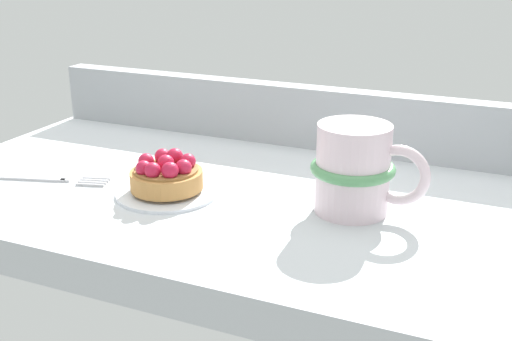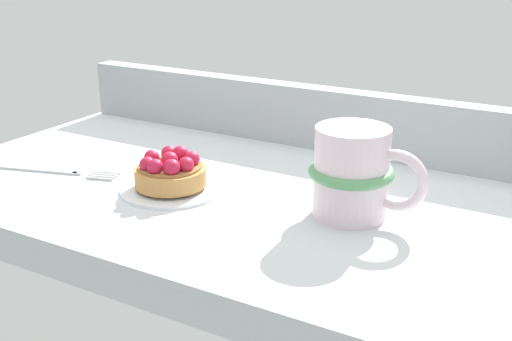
# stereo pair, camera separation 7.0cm
# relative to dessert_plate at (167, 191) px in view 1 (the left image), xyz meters

# --- Properties ---
(ground_plane) EXTENTS (0.80, 0.42, 0.04)m
(ground_plane) POSITION_rel_dessert_plate_xyz_m (0.08, 0.04, -0.02)
(ground_plane) COLOR silver
(window_rail_back) EXTENTS (0.78, 0.03, 0.08)m
(window_rail_back) POSITION_rel_dessert_plate_xyz_m (0.08, 0.24, 0.04)
(window_rail_back) COLOR #9EA3A8
(window_rail_back) RESTS_ON ground_plane
(dessert_plate) EXTENTS (0.12, 0.12, 0.01)m
(dessert_plate) POSITION_rel_dessert_plate_xyz_m (0.00, 0.00, 0.00)
(dessert_plate) COLOR silver
(dessert_plate) RESTS_ON ground_plane
(raspberry_tart) EXTENTS (0.08, 0.08, 0.04)m
(raspberry_tart) POSITION_rel_dessert_plate_xyz_m (0.00, -0.00, 0.02)
(raspberry_tart) COLOR #B77F42
(raspberry_tart) RESTS_ON dessert_plate
(coffee_mug) EXTENTS (0.13, 0.09, 0.10)m
(coffee_mug) POSITION_rel_dessert_plate_xyz_m (0.21, 0.04, 0.04)
(coffee_mug) COLOR silver
(coffee_mug) RESTS_ON ground_plane
(dessert_fork) EXTENTS (0.17, 0.07, 0.01)m
(dessert_fork) POSITION_rel_dessert_plate_xyz_m (-0.17, -0.02, -0.00)
(dessert_fork) COLOR #B7B7BC
(dessert_fork) RESTS_ON ground_plane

